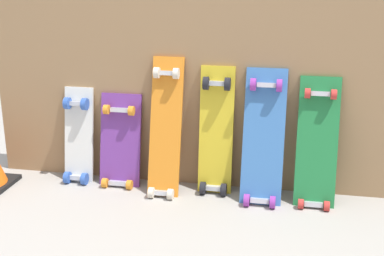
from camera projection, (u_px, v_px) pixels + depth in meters
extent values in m
plane|color=#9E9991|center=(194.00, 187.00, 2.93)|extent=(12.00, 12.00, 0.00)
cube|color=#99724C|center=(197.00, 56.00, 2.78)|extent=(2.34, 0.04, 1.46)
cube|color=silver|center=(79.00, 140.00, 2.98)|extent=(0.17, 0.12, 0.60)
cube|color=#B7B7BF|center=(77.00, 178.00, 2.98)|extent=(0.08, 0.04, 0.03)
cube|color=#B7B7BF|center=(77.00, 103.00, 2.92)|extent=(0.08, 0.04, 0.03)
cylinder|color=#3359B2|center=(67.00, 178.00, 2.98)|extent=(0.03, 0.07, 0.07)
cylinder|color=#3359B2|center=(85.00, 179.00, 2.96)|extent=(0.03, 0.07, 0.07)
cylinder|color=#3359B2|center=(67.00, 103.00, 2.92)|extent=(0.03, 0.07, 0.07)
cylinder|color=#3359B2|center=(85.00, 104.00, 2.90)|extent=(0.03, 0.07, 0.07)
cube|color=#6B338C|center=(120.00, 146.00, 2.93)|extent=(0.23, 0.13, 0.58)
cube|color=#B7B7BF|center=(118.00, 183.00, 2.93)|extent=(0.10, 0.04, 0.03)
cube|color=#B7B7BF|center=(120.00, 110.00, 2.88)|extent=(0.10, 0.04, 0.03)
cylinder|color=orange|center=(105.00, 183.00, 2.92)|extent=(0.03, 0.05, 0.05)
cylinder|color=orange|center=(129.00, 185.00, 2.90)|extent=(0.03, 0.05, 0.05)
cylinder|color=orange|center=(106.00, 109.00, 2.88)|extent=(0.03, 0.05, 0.05)
cylinder|color=orange|center=(131.00, 111.00, 2.85)|extent=(0.03, 0.05, 0.05)
cube|color=orange|center=(166.00, 133.00, 2.80)|extent=(0.17, 0.22, 0.80)
cube|color=#B7B7BF|center=(162.00, 193.00, 2.80)|extent=(0.08, 0.04, 0.03)
cube|color=#B7B7BF|center=(167.00, 73.00, 2.76)|extent=(0.08, 0.04, 0.03)
cylinder|color=beige|center=(151.00, 193.00, 2.79)|extent=(0.03, 0.06, 0.06)
cylinder|color=beige|center=(170.00, 194.00, 2.77)|extent=(0.03, 0.06, 0.06)
cylinder|color=beige|center=(157.00, 73.00, 2.76)|extent=(0.03, 0.06, 0.06)
cylinder|color=beige|center=(176.00, 74.00, 2.74)|extent=(0.03, 0.06, 0.06)
cube|color=gold|center=(216.00, 136.00, 2.81)|extent=(0.18, 0.11, 0.75)
cube|color=#B7B7BF|center=(214.00, 188.00, 2.84)|extent=(0.08, 0.04, 0.03)
cube|color=#B7B7BF|center=(217.00, 83.00, 2.74)|extent=(0.08, 0.04, 0.03)
cylinder|color=black|center=(203.00, 188.00, 2.83)|extent=(0.03, 0.07, 0.07)
cylinder|color=black|center=(224.00, 190.00, 2.81)|extent=(0.03, 0.07, 0.07)
cylinder|color=black|center=(206.00, 83.00, 2.73)|extent=(0.03, 0.07, 0.07)
cylinder|color=black|center=(227.00, 84.00, 2.71)|extent=(0.03, 0.07, 0.07)
cube|color=#386BAD|center=(263.00, 143.00, 2.71)|extent=(0.21, 0.23, 0.75)
cube|color=#B7B7BF|center=(260.00, 201.00, 2.70)|extent=(0.10, 0.04, 0.03)
cube|color=#B7B7BF|center=(266.00, 85.00, 2.68)|extent=(0.10, 0.04, 0.03)
cylinder|color=purple|center=(247.00, 200.00, 2.69)|extent=(0.03, 0.06, 0.06)
cylinder|color=purple|center=(273.00, 202.00, 2.67)|extent=(0.03, 0.06, 0.06)
cylinder|color=purple|center=(253.00, 84.00, 2.67)|extent=(0.03, 0.06, 0.06)
cylinder|color=purple|center=(279.00, 86.00, 2.65)|extent=(0.03, 0.06, 0.06)
cube|color=#1E7238|center=(317.00, 149.00, 2.68)|extent=(0.21, 0.20, 0.73)
cube|color=#B7B7BF|center=(314.00, 204.00, 2.67)|extent=(0.09, 0.04, 0.03)
cube|color=#B7B7BF|center=(320.00, 94.00, 2.64)|extent=(0.09, 0.04, 0.03)
cylinder|color=red|center=(301.00, 204.00, 2.67)|extent=(0.03, 0.05, 0.05)
cylinder|color=red|center=(327.00, 206.00, 2.64)|extent=(0.03, 0.05, 0.05)
cylinder|color=red|center=(308.00, 93.00, 2.63)|extent=(0.03, 0.05, 0.05)
cylinder|color=red|center=(334.00, 94.00, 2.61)|extent=(0.03, 0.05, 0.05)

